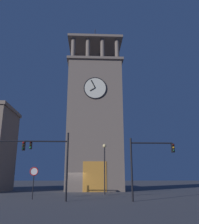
{
  "coord_description": "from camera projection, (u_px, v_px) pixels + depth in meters",
  "views": [
    {
      "loc": [
        -1.64,
        32.53,
        1.94
      ],
      "look_at": [
        -3.22,
        -3.4,
        11.9
      ],
      "focal_mm": 37.66,
      "sensor_mm": 36.0,
      "label": 1
    }
  ],
  "objects": [
    {
      "name": "traffic_signal_near",
      "position": [
        3.0,
        156.0,
        23.63
      ],
      "size": [
        4.16,
        0.41,
        6.1
      ],
      "color": "black",
      "rests_on": "ground_plane"
    },
    {
      "name": "traffic_signal_far",
      "position": [
        52.0,
        156.0,
        20.09
      ],
      "size": [
        3.97,
        0.41,
        5.69
      ],
      "color": "black",
      "rests_on": "ground_plane"
    },
    {
      "name": "no_horn_sign",
      "position": [
        34.0,
        174.0,
        21.41
      ],
      "size": [
        0.78,
        0.14,
        2.82
      ],
      "color": "black",
      "rests_on": "ground_plane"
    },
    {
      "name": "clocktower",
      "position": [
        94.0,
        121.0,
        36.87
      ],
      "size": [
        8.8,
        6.78,
        26.96
      ],
      "color": "#75665B",
      "rests_on": "ground_plane"
    },
    {
      "name": "traffic_signal_mid",
      "position": [
        146.0,
        158.0,
        20.05
      ],
      "size": [
        3.86,
        0.41,
        5.2
      ],
      "color": "black",
      "rests_on": "ground_plane"
    },
    {
      "name": "street_lamp",
      "position": [
        105.0,
        159.0,
        27.69
      ],
      "size": [
        0.44,
        0.44,
        5.75
      ],
      "color": "black",
      "rests_on": "ground_plane"
    },
    {
      "name": "ground_plane",
      "position": [
        76.0,
        192.0,
        30.73
      ],
      "size": [
        200.0,
        200.0,
        0.0
      ],
      "primitive_type": "plane",
      "color": "#4C4C51"
    }
  ]
}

